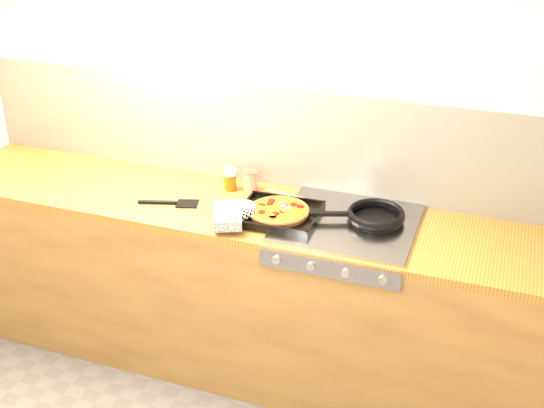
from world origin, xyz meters
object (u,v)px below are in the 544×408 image
at_px(pizza_on_tray, 265,212).
at_px(juice_glass, 230,179).
at_px(frying_pan, 375,216).
at_px(tomato_can, 250,181).

xyz_separation_m(pizza_on_tray, juice_glass, (-0.27, 0.24, 0.02)).
height_order(frying_pan, tomato_can, tomato_can).
distance_m(pizza_on_tray, frying_pan, 0.49).
height_order(pizza_on_tray, frying_pan, pizza_on_tray).
height_order(pizza_on_tray, juice_glass, juice_glass).
bearing_deg(frying_pan, tomato_can, 168.54).
distance_m(frying_pan, juice_glass, 0.75).
distance_m(frying_pan, tomato_can, 0.66).
xyz_separation_m(pizza_on_tray, frying_pan, (0.47, 0.14, -0.00)).
bearing_deg(tomato_can, pizza_on_tray, -56.53).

